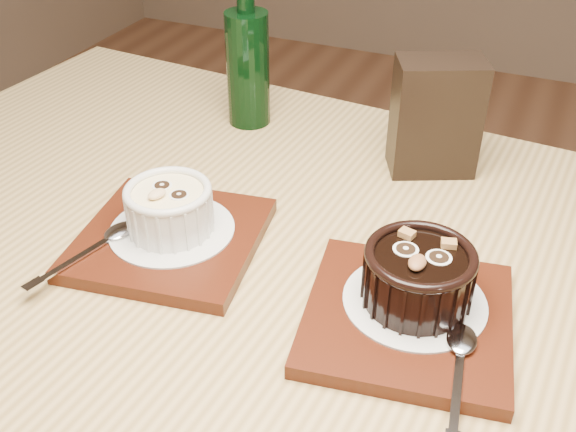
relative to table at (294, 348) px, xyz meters
The scene contains 11 objects.
table is the anchor object (origin of this frame).
tray_left 0.17m from the table, behind, with size 0.18×0.18×0.01m, color #46190B.
doily_left 0.18m from the table, behind, with size 0.13×0.13×0.00m, color silver.
ramekin_white 0.20m from the table, behind, with size 0.09×0.09×0.05m.
spoon_left 0.23m from the table, 165.38° to the right, with size 0.03×0.13×0.01m, color silver, non-canonical shape.
tray_right 0.15m from the table, ahead, with size 0.18×0.18×0.01m, color #46190B.
doily_right 0.16m from the table, ahead, with size 0.13×0.13×0.00m, color silver.
ramekin_dark 0.18m from the table, ahead, with size 0.10×0.10×0.06m.
spoon_right 0.21m from the table, 21.49° to the right, with size 0.03×0.13×0.01m, color silver, non-canonical shape.
condiment_stand 0.32m from the table, 75.80° to the left, with size 0.10×0.06×0.14m, color black.
green_bottle 0.39m from the table, 123.24° to the left, with size 0.06×0.06×0.22m.
Camera 1 is at (0.13, -0.47, 1.18)m, focal length 42.00 mm.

